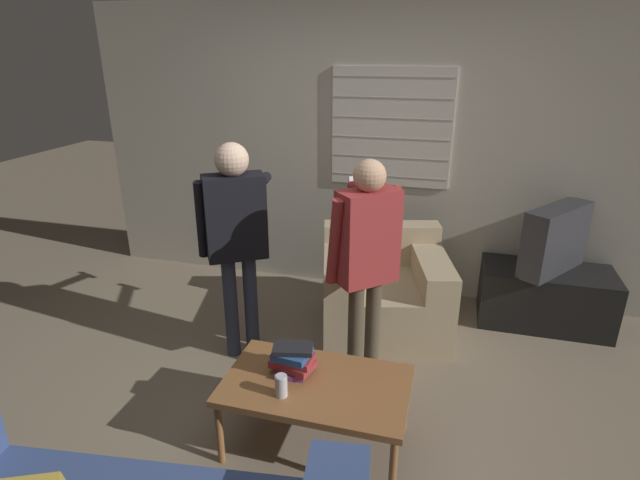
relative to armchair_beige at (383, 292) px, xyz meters
The scene contains 11 objects.
ground_plane 1.33m from the armchair_beige, 103.68° to the right, with size 16.00×16.00×0.00m, color #7F705B.
wall_back 1.26m from the armchair_beige, 111.12° to the left, with size 5.20×0.08×2.55m.
armchair_beige is the anchor object (origin of this frame).
coffee_table 1.39m from the armchair_beige, 96.94° to the right, with size 1.03×0.61×0.43m.
tv_stand 1.35m from the armchair_beige, 19.02° to the left, with size 1.02×0.50×0.48m.
tv 1.41m from the armchair_beige, 19.12° to the left, with size 0.57×0.68×0.53m.
person_left_standing 1.32m from the armchair_beige, 147.60° to the right, with size 0.51×0.79×1.59m.
person_right_standing 0.99m from the armchair_beige, 91.92° to the right, with size 0.46×0.77×1.56m.
book_stack 1.38m from the armchair_beige, 103.45° to the right, with size 0.27×0.22×0.18m.
soda_can 1.58m from the armchair_beige, 101.65° to the right, with size 0.07×0.07×0.13m.
spare_remote 1.39m from the armchair_beige, 103.01° to the right, with size 0.09×0.13×0.02m.
Camera 1 is at (0.76, -2.32, 2.17)m, focal length 28.00 mm.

